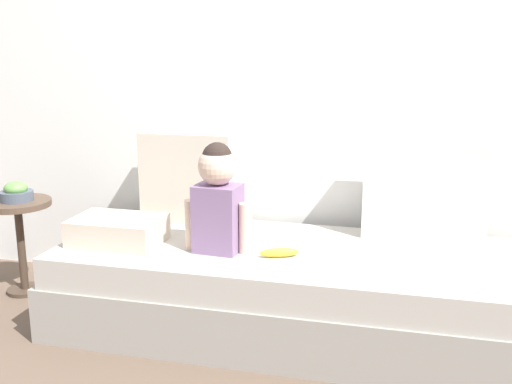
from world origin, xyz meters
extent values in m
plane|color=brown|center=(0.00, 0.00, 0.00)|extent=(12.00, 12.00, 0.00)
cube|color=white|center=(0.00, 0.54, 1.30)|extent=(5.30, 0.10, 2.60)
cube|color=#9C978F|center=(0.00, 0.00, 0.12)|extent=(2.10, 0.82, 0.25)
cube|color=#B7B2A8|center=(0.00, 0.00, 0.32)|extent=(2.03, 0.80, 0.14)
cube|color=beige|center=(-0.58, 0.31, 0.61)|extent=(0.47, 0.16, 0.46)
cube|color=silver|center=(0.58, 0.31, 0.61)|extent=(0.55, 0.16, 0.44)
cube|color=gray|center=(-0.29, -0.10, 0.53)|extent=(0.20, 0.17, 0.30)
sphere|color=beige|center=(-0.29, -0.10, 0.76)|extent=(0.17, 0.17, 0.17)
sphere|color=#2D231E|center=(-0.29, -0.10, 0.80)|extent=(0.13, 0.13, 0.13)
cylinder|color=beige|center=(-0.41, -0.10, 0.50)|extent=(0.06, 0.06, 0.22)
cylinder|color=beige|center=(-0.17, -0.10, 0.50)|extent=(0.06, 0.06, 0.22)
ellipsoid|color=yellow|center=(-0.01, -0.12, 0.41)|extent=(0.17, 0.10, 0.04)
cube|color=beige|center=(-0.77, -0.10, 0.44)|extent=(0.40, 0.28, 0.12)
cylinder|color=brown|center=(-1.42, 0.09, 0.48)|extent=(0.34, 0.34, 0.03)
cylinder|color=#453528|center=(-1.42, 0.09, 0.23)|extent=(0.04, 0.04, 0.47)
cylinder|color=#453528|center=(-1.42, 0.09, 0.01)|extent=(0.18, 0.18, 0.02)
cylinder|color=#4C5666|center=(-1.42, 0.09, 0.52)|extent=(0.17, 0.17, 0.05)
ellipsoid|color=#669E4C|center=(-1.42, 0.09, 0.56)|extent=(0.12, 0.12, 0.07)
camera|label=1|loc=(0.49, -2.51, 1.26)|focal=42.50mm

